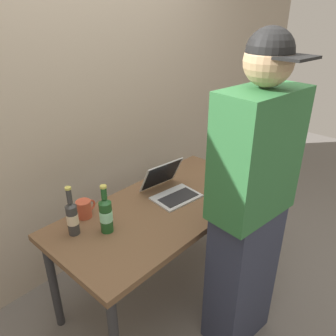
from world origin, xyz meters
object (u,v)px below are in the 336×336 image
beer_bottle_green (106,214)px  coffee_mug (84,209)px  person_figure (250,209)px  beer_bottle_amber (72,217)px  laptop (170,188)px

beer_bottle_green → coffee_mug: (-0.00, 0.21, -0.06)m
beer_bottle_green → person_figure: person_figure is taller
coffee_mug → beer_bottle_amber: bearing=-145.5°
beer_bottle_green → coffee_mug: bearing=90.4°
beer_bottle_amber → laptop: bearing=-9.2°
beer_bottle_amber → coffee_mug: size_ratio=2.32×
beer_bottle_amber → person_figure: size_ratio=0.17×
person_figure → coffee_mug: 0.96m
beer_bottle_amber → person_figure: 0.95m
laptop → beer_bottle_green: beer_bottle_green is taller
beer_bottle_amber → beer_bottle_green: bearing=-40.2°
laptop → beer_bottle_amber: bearing=170.8°
beer_bottle_amber → beer_bottle_green: 0.18m
beer_bottle_amber → person_figure: (0.60, -0.74, 0.09)m
beer_bottle_amber → coffee_mug: (0.14, 0.09, -0.06)m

